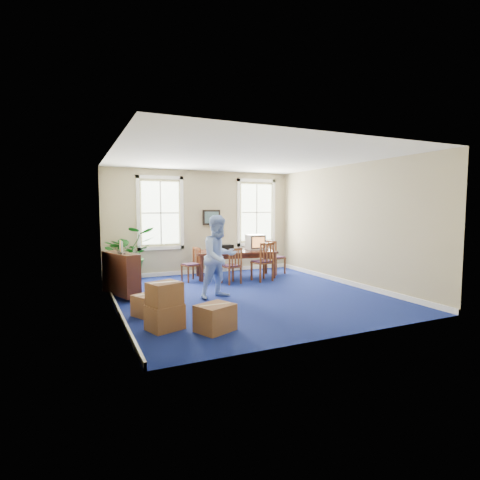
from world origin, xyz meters
name	(u,v)px	position (x,y,z in m)	size (l,w,h in m)	color
floor	(247,294)	(0.00, 0.00, 0.00)	(6.50, 6.50, 0.00)	navy
ceiling	(247,158)	(0.00, 0.00, 3.20)	(6.50, 6.50, 0.00)	white
wall_back	(202,222)	(0.00, 3.25, 1.60)	(6.50, 6.50, 0.00)	tan
wall_front	(337,237)	(0.00, -3.25, 1.60)	(6.50, 6.50, 0.00)	tan
wall_left	(112,231)	(-3.00, 0.00, 1.60)	(6.50, 6.50, 0.00)	tan
wall_right	(348,225)	(3.00, 0.00, 1.60)	(6.50, 6.50, 0.00)	tan
baseboard_back	(203,271)	(0.00, 3.22, 0.06)	(6.00, 0.04, 0.12)	white
baseboard_left	(116,306)	(-2.97, 0.00, 0.06)	(0.04, 6.50, 0.12)	white
baseboard_right	(346,282)	(2.97, 0.00, 0.06)	(0.04, 6.50, 0.12)	white
window_left	(161,213)	(-1.30, 3.23, 1.90)	(1.40, 0.12, 2.20)	white
window_right	(256,212)	(1.90, 3.23, 1.90)	(1.40, 0.12, 2.20)	white
wall_picture	(212,217)	(0.30, 3.20, 1.75)	(0.58, 0.06, 0.48)	black
conference_table	(235,264)	(0.65, 2.13, 0.40)	(2.32, 1.06, 0.79)	#4A2116
crt_tv	(255,242)	(1.33, 2.18, 1.02)	(0.50, 0.54, 0.45)	#B7B7BC
game_console	(265,248)	(1.65, 2.13, 0.81)	(0.14, 0.17, 0.04)	white
equipment_bag	(226,248)	(0.38, 2.18, 0.89)	(0.37, 0.24, 0.19)	black
chair_near_left	(231,266)	(0.17, 1.34, 0.49)	(0.44, 0.44, 0.98)	brown
chair_near_right	(262,261)	(1.12, 1.34, 0.55)	(0.49, 0.49, 1.09)	brown
chair_end_left	(191,264)	(-0.72, 2.13, 0.47)	(0.42, 0.42, 0.94)	brown
chair_end_right	(276,257)	(2.02, 2.13, 0.52)	(0.47, 0.47, 1.05)	brown
man	(219,257)	(-0.70, -0.02, 0.94)	(0.92, 0.71, 1.89)	#9DBFFF
credenza	(121,277)	(-2.74, 0.95, 0.48)	(0.35, 1.22, 0.96)	#4A2116
brochure_rack	(121,249)	(-2.72, 0.95, 1.11)	(0.12, 0.68, 0.30)	#99999E
potted_plant	(129,255)	(-2.33, 2.66, 0.77)	(1.39, 1.21, 1.55)	#114712
cardboard_boxes	(176,302)	(-2.15, -1.62, 0.43)	(1.49, 1.49, 0.85)	brown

